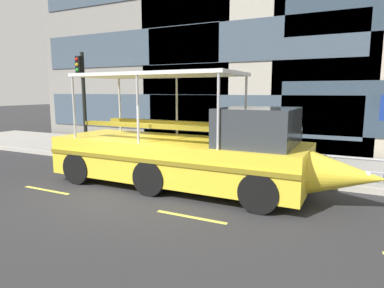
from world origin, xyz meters
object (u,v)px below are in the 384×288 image
Objects in this scene: traffic_light_pole at (83,93)px; duck_tour_boat at (192,153)px; leaned_bicycle at (100,145)px; pedestrian_near_bow at (298,139)px.

duck_tour_boat is (6.48, -2.29, -1.75)m from traffic_light_pole.
duck_tour_boat is at bearing -23.53° from leaned_bicycle.
leaned_bicycle is 8.42m from pedestrian_near_bow.
traffic_light_pole is 2.53× the size of leaned_bicycle.
traffic_light_pole is at bearing 160.57° from duck_tour_boat.
pedestrian_near_bow is (8.98, 1.20, -1.61)m from traffic_light_pole.
traffic_light_pole reaches higher than duck_tour_boat.
pedestrian_near_bow is (2.49, 3.48, 0.14)m from duck_tour_boat.
duck_tour_boat is at bearing -125.61° from pedestrian_near_bow.
pedestrian_near_bow is at bearing 54.39° from duck_tour_boat.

